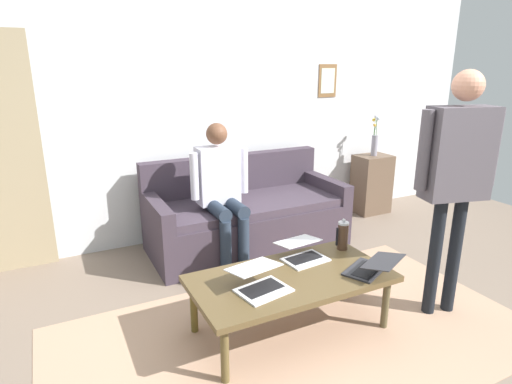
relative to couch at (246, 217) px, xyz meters
name	(u,v)px	position (x,y,z in m)	size (l,w,h in m)	color
ground_plane	(324,339)	(0.20, 1.65, -0.31)	(7.68, 7.68, 0.00)	#816E5E
area_rug	(297,336)	(0.35, 1.54, -0.30)	(3.22, 1.78, 0.01)	tan
back_wall	(204,107)	(0.20, -0.55, 1.04)	(7.04, 0.11, 2.70)	silver
couch	(246,217)	(0.00, 0.00, 0.00)	(1.92, 0.85, 0.88)	#3C313D
coffee_table	(291,281)	(0.35, 1.44, 0.07)	(1.35, 0.69, 0.41)	brown
laptop_left	(303,253)	(0.14, 1.25, 0.15)	(0.34, 0.34, 0.13)	silver
laptop_center	(260,282)	(0.61, 1.50, 0.15)	(0.37, 0.39, 0.14)	silver
laptop_right	(371,267)	(-0.16, 1.65, 0.15)	(0.43, 0.43, 0.13)	#28282D
french_press	(343,235)	(-0.23, 1.24, 0.22)	(0.10, 0.08, 0.25)	#4C3323
side_shelf	(371,184)	(-1.82, -0.24, 0.05)	(0.42, 0.32, 0.71)	brown
flower_vase	(375,140)	(-1.82, -0.24, 0.60)	(0.08, 0.10, 0.48)	#9592A1
person_standing	(457,165)	(-0.77, 1.74, 0.81)	(0.60, 0.30, 1.74)	black
person_seated	(221,186)	(0.35, 0.23, 0.42)	(0.55, 0.51, 1.28)	#263140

